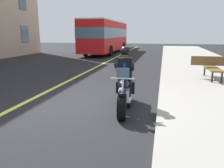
% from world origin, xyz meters
% --- Properties ---
extents(ground_plane, '(80.00, 80.00, 0.00)m').
position_xyz_m(ground_plane, '(0.00, 0.00, 0.00)').
color(ground_plane, black).
extents(lane_center_stripe, '(60.00, 0.16, 0.01)m').
position_xyz_m(lane_center_stripe, '(0.00, -2.00, 0.01)').
color(lane_center_stripe, '#E5DB4C').
rests_on(lane_center_stripe, ground_plane).
extents(motorcycle_main, '(2.22, 0.74, 1.26)m').
position_xyz_m(motorcycle_main, '(-0.00, 1.07, 0.45)').
color(motorcycle_main, black).
rests_on(motorcycle_main, ground_plane).
extents(rider_main, '(0.66, 0.60, 1.74)m').
position_xyz_m(rider_main, '(-0.19, 1.04, 1.04)').
color(rider_main, black).
rests_on(rider_main, ground_plane).
extents(bus_near, '(11.05, 2.70, 3.30)m').
position_xyz_m(bus_near, '(-17.26, -3.88, 1.87)').
color(bus_near, red).
rests_on(bus_near, ground_plane).
extents(bus_far, '(11.05, 2.70, 3.30)m').
position_xyz_m(bus_far, '(-23.12, -5.18, 1.87)').
color(bus_far, white).
rests_on(bus_far, ground_plane).
extents(bench_sidewalk, '(1.82, 1.80, 0.95)m').
position_xyz_m(bench_sidewalk, '(-4.37, 4.20, 0.71)').
color(bench_sidewalk, brown).
rests_on(bench_sidewalk, sidewalk_curb).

